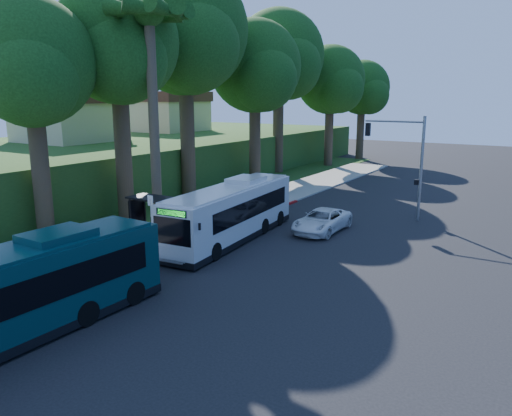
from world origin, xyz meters
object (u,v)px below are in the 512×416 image
Objects in this scene: white_bus at (232,211)px; teal_bus at (15,293)px; bus_shelter at (153,209)px; pickup at (322,221)px.

white_bus is 1.00× the size of teal_bus.
pickup is at bearing 41.07° from bus_shelter.
bus_shelter is 4.60m from white_bus.
bus_shelter is 0.64× the size of pickup.
teal_bus is (0.71, -14.11, 0.01)m from white_bus.
teal_bus reaches higher than bus_shelter.
white_bus is 2.35× the size of pickup.
teal_bus is at bearing -98.84° from pickup.
bus_shelter reaches higher than pickup.
white_bus is 5.85m from pickup.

